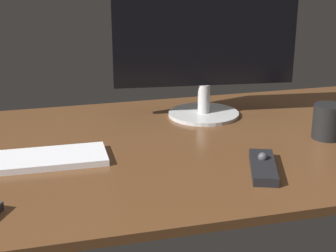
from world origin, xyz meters
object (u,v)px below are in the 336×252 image
at_px(media_remote, 263,166).
at_px(keyboard, 35,160).
at_px(coffee_mug, 328,122).
at_px(monitor, 205,49).

bearing_deg(media_remote, keyboard, 90.26).
bearing_deg(coffee_mug, monitor, 133.25).
xyz_separation_m(keyboard, media_remote, (0.51, -0.19, 0.00)).
xyz_separation_m(keyboard, coffee_mug, (0.77, -0.03, 0.04)).
distance_m(monitor, keyboard, 0.60).
height_order(monitor, media_remote, monitor).
height_order(keyboard, media_remote, media_remote).
distance_m(monitor, media_remote, 0.47).
relative_size(keyboard, media_remote, 1.86).
bearing_deg(coffee_mug, keyboard, 177.91).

